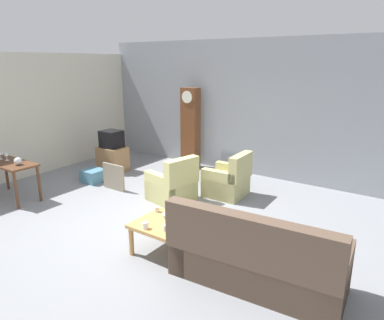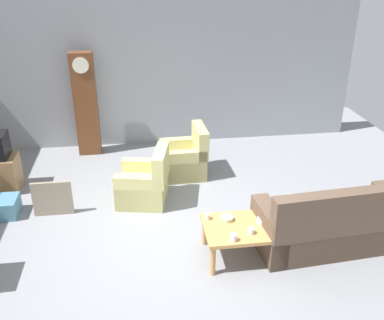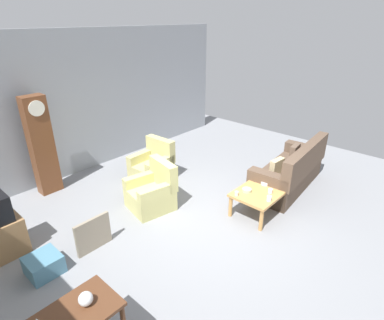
{
  "view_description": "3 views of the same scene",
  "coord_description": "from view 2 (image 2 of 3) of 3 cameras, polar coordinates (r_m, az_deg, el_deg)",
  "views": [
    {
      "loc": [
        3.7,
        -4.12,
        2.69
      ],
      "look_at": [
        0.1,
        1.07,
        0.91
      ],
      "focal_mm": 32.92,
      "sensor_mm": 36.0,
      "label": 1
    },
    {
      "loc": [
        -0.44,
        -5.18,
        3.67
      ],
      "look_at": [
        0.36,
        0.65,
        0.88
      ],
      "focal_mm": 40.43,
      "sensor_mm": 36.0,
      "label": 2
    },
    {
      "loc": [
        -3.7,
        -3.0,
        3.41
      ],
      "look_at": [
        0.34,
        0.64,
        0.9
      ],
      "focal_mm": 29.25,
      "sensor_mm": 36.0,
      "label": 3
    }
  ],
  "objects": [
    {
      "name": "cup_cream_tall",
      "position": [
        5.83,
        2.08,
        -7.46
      ],
      "size": [
        0.07,
        0.07,
        0.08
      ],
      "primitive_type": "cylinder",
      "color": "beige",
      "rests_on": "coffee_table_wood"
    },
    {
      "name": "coffee_table_wood",
      "position": [
        5.78,
        6.4,
        -9.25
      ],
      "size": [
        0.96,
        0.76,
        0.47
      ],
      "color": "tan",
      "rests_on": "ground_plane"
    },
    {
      "name": "grandfather_clock",
      "position": [
        8.8,
        -13.84,
        7.14
      ],
      "size": [
        0.44,
        0.3,
        2.05
      ],
      "color": "brown",
      "rests_on": "ground_plane"
    },
    {
      "name": "ground_plane",
      "position": [
        6.36,
        -2.49,
        -9.91
      ],
      "size": [
        10.4,
        10.4,
        0.0
      ],
      "primitive_type": "plane",
      "color": "gray"
    },
    {
      "name": "bowl_shallow_green",
      "position": [
        5.84,
        4.63,
        -7.67
      ],
      "size": [
        0.17,
        0.17,
        0.05
      ],
      "primitive_type": "cylinder",
      "color": "#B2C69E",
      "rests_on": "coffee_table_wood"
    },
    {
      "name": "bowl_white_stacked",
      "position": [
        5.85,
        9.26,
        -7.86
      ],
      "size": [
        0.15,
        0.15,
        0.06
      ],
      "primitive_type": "cylinder",
      "color": "white",
      "rests_on": "coffee_table_wood"
    },
    {
      "name": "cup_white_porcelain",
      "position": [
        5.45,
        5.49,
        -10.14
      ],
      "size": [
        0.08,
        0.08,
        0.1
      ],
      "primitive_type": "cylinder",
      "color": "white",
      "rests_on": "coffee_table_wood"
    },
    {
      "name": "garage_door_wall",
      "position": [
        9.03,
        -4.97,
        11.99
      ],
      "size": [
        8.4,
        0.16,
        3.2
      ],
      "primitive_type": "cube",
      "color": "gray",
      "rests_on": "ground_plane"
    },
    {
      "name": "framed_picture_leaning",
      "position": [
        7.02,
        -17.93,
        -4.87
      ],
      "size": [
        0.6,
        0.05,
        0.57
      ],
      "primitive_type": "cube",
      "color": "gray",
      "rests_on": "ground_plane"
    },
    {
      "name": "couch_floral",
      "position": [
        6.26,
        18.31,
        -8.12
      ],
      "size": [
        2.16,
        1.04,
        1.04
      ],
      "color": "brown",
      "rests_on": "ground_plane"
    },
    {
      "name": "armchair_olive_near",
      "position": [
        7.08,
        -6.2,
        -3.19
      ],
      "size": [
        0.93,
        0.91,
        0.92
      ],
      "color": "#CCC67A",
      "rests_on": "ground_plane"
    },
    {
      "name": "storage_box_blue",
      "position": [
        7.35,
        -23.66,
        -5.71
      ],
      "size": [
        0.46,
        0.44,
        0.29
      ],
      "primitive_type": "cube",
      "color": "teal",
      "rests_on": "ground_plane"
    },
    {
      "name": "cup_blue_rimmed",
      "position": [
        5.61,
        7.82,
        -9.24
      ],
      "size": [
        0.08,
        0.08,
        0.08
      ],
      "primitive_type": "cylinder",
      "color": "silver",
      "rests_on": "coffee_table_wood"
    },
    {
      "name": "armchair_olive_far",
      "position": [
        7.89,
        -0.86,
        0.1
      ],
      "size": [
        0.82,
        0.79,
        0.92
      ],
      "color": "tan",
      "rests_on": "ground_plane"
    }
  ]
}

